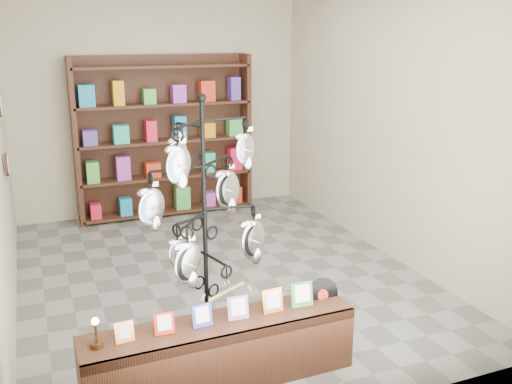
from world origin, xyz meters
TOP-DOWN VIEW (x-y plane):
  - ground at (0.00, 0.00)m, footprint 5.00×5.00m
  - room_envelope at (0.00, 0.00)m, footprint 5.00×5.00m
  - display_tree at (-0.55, -1.41)m, footprint 1.15×1.15m
  - front_shelf at (-0.59, -1.85)m, footprint 2.00×0.44m
  - back_shelving at (0.00, 2.30)m, footprint 2.42×0.36m
  - wall_clocks at (-1.97, 0.80)m, footprint 0.03×0.24m

SIDE VIEW (x-z plane):
  - ground at x=0.00m, z-range 0.00..0.00m
  - front_shelf at x=-0.59m, z-range -0.10..0.60m
  - back_shelving at x=0.00m, z-range -0.07..2.13m
  - display_tree at x=-0.55m, z-range 0.16..2.24m
  - wall_clocks at x=-1.97m, z-range 1.08..1.92m
  - room_envelope at x=0.00m, z-range -0.65..4.35m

